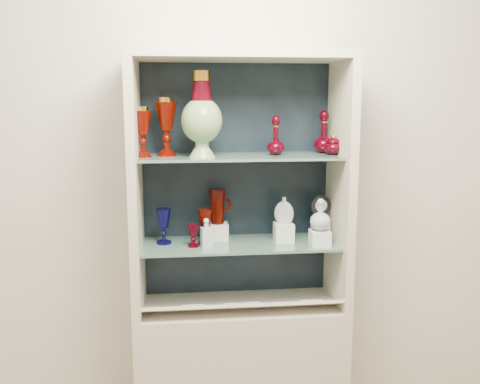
{
  "coord_description": "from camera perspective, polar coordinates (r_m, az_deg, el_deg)",
  "views": [
    {
      "loc": [
        -0.27,
        -0.91,
        1.72
      ],
      "look_at": [
        0.0,
        1.53,
        1.3
      ],
      "focal_mm": 40.0,
      "sensor_mm": 36.0,
      "label": 1
    }
  ],
  "objects": [
    {
      "name": "clear_square_bottle",
      "position": [
        2.47,
        -3.61,
        -4.39
      ],
      "size": [
        0.06,
        0.06,
        0.14
      ],
      "primitive_type": null,
      "rotation": [
        0.0,
        0.0,
        0.21
      ],
      "color": "#A9B9C5",
      "rests_on": "shelf_lower"
    },
    {
      "name": "ruby_pitcher",
      "position": [
        2.6,
        -2.43,
        -1.53
      ],
      "size": [
        0.15,
        0.12,
        0.17
      ],
      "primitive_type": null,
      "rotation": [
        0.0,
        0.0,
        -0.32
      ],
      "color": "#4A0A02",
      "rests_on": "riser_ruby_pitcher"
    },
    {
      "name": "label_card_0",
      "position": [
        2.58,
        7.43,
        -11.42
      ],
      "size": [
        0.1,
        0.06,
        0.03
      ],
      "primitive_type": "cube",
      "rotation": [
        -0.44,
        0.0,
        0.0
      ],
      "color": "white",
      "rests_on": "label_ledge"
    },
    {
      "name": "flat_flask",
      "position": [
        2.56,
        4.72,
        -1.9
      ],
      "size": [
        0.1,
        0.07,
        0.13
      ],
      "primitive_type": null,
      "rotation": [
        0.0,
        0.0,
        -0.37
      ],
      "color": "#A9B2BA",
      "rests_on": "riser_flat_flask"
    },
    {
      "name": "cabinet_base",
      "position": [
        2.8,
        0.0,
        -18.98
      ],
      "size": [
        1.0,
        0.4,
        0.75
      ],
      "primitive_type": "cube",
      "color": "beige",
      "rests_on": "ground"
    },
    {
      "name": "wall_back",
      "position": [
        2.7,
        -0.52,
        2.89
      ],
      "size": [
        3.5,
        0.02,
        2.8
      ],
      "primitive_type": "cube",
      "color": "beige",
      "rests_on": "ground"
    },
    {
      "name": "enamel_urn",
      "position": [
        2.41,
        -4.11,
        8.25
      ],
      "size": [
        0.19,
        0.19,
        0.38
      ],
      "primitive_type": null,
      "rotation": [
        0.0,
        0.0,
        0.01
      ],
      "color": "#094328",
      "rests_on": "shelf_upper"
    },
    {
      "name": "lidded_bowl",
      "position": [
        2.55,
        9.92,
        5.02
      ],
      "size": [
        0.11,
        0.11,
        0.1
      ],
      "primitive_type": null,
      "rotation": [
        0.0,
        0.0,
        -0.26
      ],
      "color": "#44000B",
      "rests_on": "shelf_upper"
    },
    {
      "name": "pedestal_lamp_left",
      "position": [
        2.45,
        -10.35,
        6.32
      ],
      "size": [
        0.1,
        0.1,
        0.23
      ],
      "primitive_type": null,
      "rotation": [
        0.0,
        0.0,
        0.19
      ],
      "color": "#4A0A02",
      "rests_on": "shelf_upper"
    },
    {
      "name": "shelf_upper",
      "position": [
        2.49,
        -0.05,
        3.8
      ],
      "size": [
        0.92,
        0.34,
        0.01
      ],
      "primitive_type": "cube",
      "color": "slate",
      "rests_on": "cabinet_side_left"
    },
    {
      "name": "label_card_2",
      "position": [
        2.53,
        0.89,
        -11.77
      ],
      "size": [
        0.1,
        0.06,
        0.03
      ],
      "primitive_type": "cube",
      "rotation": [
        -0.44,
        0.0,
        0.0
      ],
      "color": "white",
      "rests_on": "label_ledge"
    },
    {
      "name": "ruby_goblet_tall",
      "position": [
        2.53,
        -3.72,
        -3.72
      ],
      "size": [
        0.07,
        0.07,
        0.17
      ],
      "primitive_type": null,
      "rotation": [
        0.0,
        0.0,
        -0.03
      ],
      "color": "#4A0A02",
      "rests_on": "shelf_lower"
    },
    {
      "name": "cabinet_back_panel",
      "position": [
        2.68,
        -0.45,
        1.22
      ],
      "size": [
        0.98,
        0.02,
        1.15
      ],
      "primitive_type": "cube",
      "color": "black",
      "rests_on": "cabinet_base"
    },
    {
      "name": "ruby_decanter_b",
      "position": [
        2.63,
        8.94,
        6.53
      ],
      "size": [
        0.12,
        0.12,
        0.22
      ],
      "primitive_type": null,
      "rotation": [
        0.0,
        0.0,
        0.37
      ],
      "color": "#44000B",
      "rests_on": "shelf_upper"
    },
    {
      "name": "cameo_medallion",
      "position": [
        2.65,
        8.61,
        -1.53
      ],
      "size": [
        0.1,
        0.05,
        0.12
      ],
      "primitive_type": null,
      "rotation": [
        0.0,
        0.0,
        0.12
      ],
      "color": "black",
      "rests_on": "riser_cameo_medallion"
    },
    {
      "name": "shelf_lower",
      "position": [
        2.57,
        -0.05,
        -5.56
      ],
      "size": [
        0.92,
        0.34,
        0.01
      ],
      "primitive_type": "cube",
      "color": "slate",
      "rests_on": "cabinet_side_left"
    },
    {
      "name": "label_card_3",
      "position": [
        2.52,
        -0.66,
        -11.83
      ],
      "size": [
        0.1,
        0.06,
        0.03
      ],
      "primitive_type": "cube",
      "rotation": [
        -0.44,
        0.0,
        0.0
      ],
      "color": "white",
      "rests_on": "label_ledge"
    },
    {
      "name": "label_card_1",
      "position": [
        2.51,
        -5.05,
        -11.97
      ],
      "size": [
        0.1,
        0.06,
        0.03
      ],
      "primitive_type": "cube",
      "rotation": [
        -0.44,
        0.0,
        0.0
      ],
      "color": "white",
      "rests_on": "label_ledge"
    },
    {
      "name": "pedestal_lamp_right",
      "position": [
        2.48,
        -7.87,
        6.91
      ],
      "size": [
        0.11,
        0.11,
        0.27
      ],
      "primitive_type": null,
      "rotation": [
        0.0,
        0.0,
        0.11
      ],
      "color": "#4A0A02",
      "rests_on": "shelf_upper"
    },
    {
      "name": "ruby_goblet_small",
      "position": [
        2.49,
        -5.02,
        -4.68
      ],
      "size": [
        0.07,
        0.07,
        0.1
      ],
      "primitive_type": null,
      "rotation": [
        0.0,
        0.0,
        0.35
      ],
      "color": "#44000B",
      "rests_on": "shelf_lower"
    },
    {
      "name": "riser_flat_flask",
      "position": [
        2.59,
        4.68,
        -4.31
      ],
      "size": [
        0.09,
        0.09,
        0.09
      ],
      "primitive_type": "cube",
      "color": "silver",
      "rests_on": "shelf_lower"
    },
    {
      "name": "cobalt_goblet",
      "position": [
        2.56,
        -8.15,
        -3.64
      ],
      "size": [
        0.09,
        0.09,
        0.17
      ],
      "primitive_type": null,
      "rotation": [
        0.0,
        0.0,
        -0.39
      ],
      "color": "#07073B",
      "rests_on": "shelf_lower"
    },
    {
      "name": "ruby_decanter_a",
      "position": [
        2.5,
        3.84,
        6.31
      ],
      "size": [
        0.1,
        0.1,
        0.21
      ],
      "primitive_type": null,
      "rotation": [
        0.0,
        0.0,
        0.32
      ],
      "color": "#44000B",
      "rests_on": "shelf_upper"
    },
    {
      "name": "riser_clear_round_decanter",
      "position": [
        2.55,
        8.51,
        -4.85
      ],
      "size": [
        0.09,
        0.09,
        0.07
      ],
      "primitive_type": "cube",
      "color": "silver",
      "rests_on": "shelf_lower"
    },
    {
      "name": "riser_ruby_pitcher",
      "position": [
        2.62,
        -2.41,
        -4.21
      ],
      "size": [
        0.1,
        0.1,
        0.08
      ],
      "primitive_type": "cube",
      "color": "silver",
      "rests_on": "shelf_lower"
    },
    {
      "name": "clear_round_decanter",
      "position": [
        2.52,
        8.57,
        -2.48
      ],
      "size": [
        0.12,
        0.12,
        0.15
      ],
      "primitive_type": null,
      "rotation": [
        0.0,
        0.0,
        0.26
      ],
      "color": "#A9B9C5",
      "rests_on": "riser_clear_round_decanter"
    },
    {
      "name": "cabinet_side_left",
      "position": [
        2.48,
        -11.08,
        0.36
      ],
      "size": [
        0.04,
        0.4,
        1.15
      ],
      "primitive_type": "cube",
      "color": "beige",
      "rests_on": "cabinet_base"
    },
    {
      "name": "label_ledge",
      "position": [
        2.53,
        0.28,
        -12.11
      ],
      "size": [
        0.92,
        0.17,
        0.09
      ],
      "primitive_type": "cube",
      "rotation": [
        -0.44,
        0.0,
        0.0
      ],
      "color": "beige",
      "rests_on": "cabinet_base"
    },
    {
      "name": "cabinet_side_right",
      "position": [
        2.59,
        10.63,
        0.75
      ],
      "size": [
        0.04,
        0.4,
        1.15
      ],
      "primitive_type": "cube",
      "color": "beige",
      "rests_on": "cabinet_base"
    },
    {
      "name": "riser_cameo_medallion",
      "position": [
        2.67,
        8.55,
        -3.83
      ],
      "size": [
        0.08,
        0.08,
        0.1
      ],
      "primitive_type": "cube",
      "color": "silver",
      "rests_on": "shelf_lower"
    },
    {
      "name": "cabinet_top_cap",
      "position": [
        2.46,
        0.0,
        14.35
      ],
      "size": [
        1.0,
        0.4,
        0.04
      ],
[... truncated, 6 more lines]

